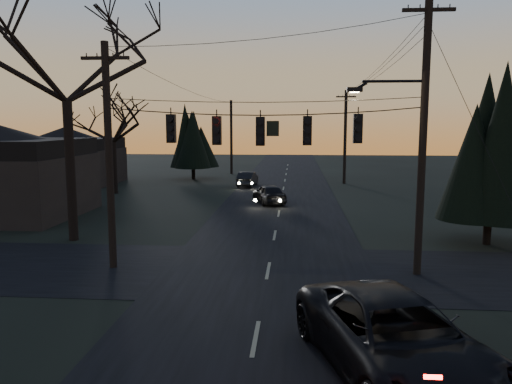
# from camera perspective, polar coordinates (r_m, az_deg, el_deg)

# --- Properties ---
(main_road) EXTENTS (8.00, 120.00, 0.02)m
(main_road) POSITION_cam_1_polar(r_m,az_deg,el_deg) (28.78, 2.48, -3.21)
(main_road) COLOR black
(main_road) RESTS_ON ground
(cross_road) EXTENTS (60.00, 7.00, 0.02)m
(cross_road) POSITION_cam_1_polar(r_m,az_deg,el_deg) (19.07, 1.39, -8.98)
(cross_road) COLOR black
(cross_road) RESTS_ON ground
(utility_pole_right) EXTENTS (5.00, 0.30, 10.00)m
(utility_pole_right) POSITION_cam_1_polar(r_m,az_deg,el_deg) (19.58, 17.89, -8.95)
(utility_pole_right) COLOR black
(utility_pole_right) RESTS_ON ground
(utility_pole_left) EXTENTS (1.80, 0.30, 8.50)m
(utility_pole_left) POSITION_cam_1_polar(r_m,az_deg,el_deg) (20.28, -15.97, -8.28)
(utility_pole_left) COLOR black
(utility_pole_left) RESTS_ON ground
(utility_pole_far_r) EXTENTS (1.80, 0.30, 8.50)m
(utility_pole_far_r) POSITION_cam_1_polar(r_m,az_deg,el_deg) (46.77, 10.02, 0.96)
(utility_pole_far_r) COLOR black
(utility_pole_far_r) RESTS_ON ground
(utility_pole_far_l) EXTENTS (0.30, 0.30, 8.00)m
(utility_pole_far_l) POSITION_cam_1_polar(r_m,az_deg,el_deg) (54.95, -2.81, 2.08)
(utility_pole_far_l) COLOR black
(utility_pole_far_l) RESTS_ON ground
(span_signal_assembly) EXTENTS (11.50, 0.44, 1.52)m
(span_signal_assembly) POSITION_cam_1_polar(r_m,az_deg,el_deg) (18.26, 0.69, 7.13)
(span_signal_assembly) COLOR black
(span_signal_assembly) RESTS_ON ground
(bare_tree_left) EXTENTS (9.61, 9.61, 13.05)m
(bare_tree_left) POSITION_cam_1_polar(r_m,az_deg,el_deg) (25.12, -21.10, 15.58)
(bare_tree_left) COLOR black
(bare_tree_left) RESTS_ON ground
(evergreen_right) EXTENTS (4.42, 4.42, 7.41)m
(evergreen_right) POSITION_cam_1_polar(r_m,az_deg,el_deg) (24.84, 25.40, 4.27)
(evergreen_right) COLOR black
(evergreen_right) RESTS_ON ground
(bare_tree_dist) EXTENTS (6.89, 6.89, 8.11)m
(bare_tree_dist) POSITION_cam_1_polar(r_m,az_deg,el_deg) (40.82, -16.09, 7.75)
(bare_tree_dist) COLOR black
(bare_tree_dist) RESTS_ON ground
(evergreen_dist) EXTENTS (3.72, 3.72, 6.47)m
(evergreen_dist) POSITION_cam_1_polar(r_m,az_deg,el_deg) (49.91, -7.23, 5.85)
(evergreen_dist) COLOR black
(evergreen_dist) RESTS_ON ground
(house_left_far) EXTENTS (9.00, 7.00, 5.20)m
(house_left_far) POSITION_cam_1_polar(r_m,az_deg,el_deg) (49.03, -20.88, 3.93)
(house_left_far) COLOR black
(house_left_far) RESTS_ON ground
(suv_near) EXTENTS (4.59, 6.87, 1.75)m
(suv_near) POSITION_cam_1_polar(r_m,az_deg,el_deg) (11.73, 15.65, -15.84)
(suv_near) COLOR black
(suv_near) RESTS_ON ground
(sedan_oncoming_a) EXTENTS (2.80, 4.28, 1.35)m
(sedan_oncoming_a) POSITION_cam_1_polar(r_m,az_deg,el_deg) (34.50, 1.51, -0.23)
(sedan_oncoming_a) COLOR black
(sedan_oncoming_a) RESTS_ON ground
(sedan_oncoming_b) EXTENTS (1.67, 3.96, 1.27)m
(sedan_oncoming_b) POSITION_cam_1_polar(r_m,az_deg,el_deg) (43.99, -0.97, 1.48)
(sedan_oncoming_b) COLOR black
(sedan_oncoming_b) RESTS_ON ground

